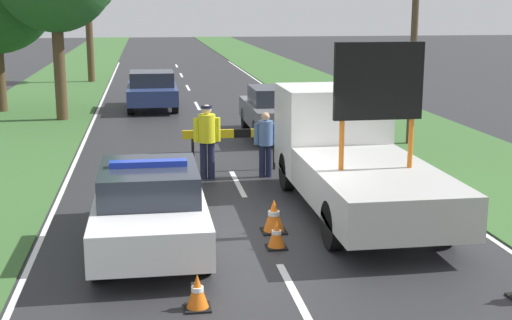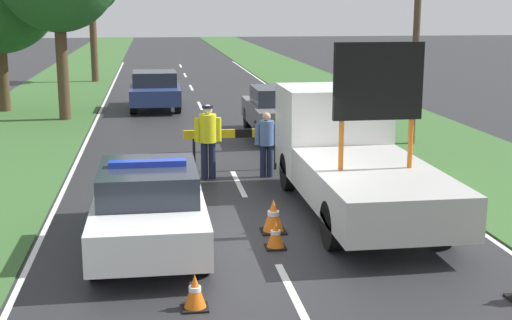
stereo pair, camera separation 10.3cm
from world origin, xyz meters
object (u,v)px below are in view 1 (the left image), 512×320
traffic_cone_behind_barrier (179,171)px  pedestrian_civilian (265,139)px  police_officer (207,135)px  utility_pole (415,16)px  traffic_cone_near_truck (274,216)px  work_truck (350,154)px  queued_car_suv_grey (277,110)px  road_barrier (234,137)px  police_car (150,205)px  traffic_cone_lane_edge (197,292)px  traffic_cone_near_police (276,234)px  queued_car_hatch_blue (152,90)px

traffic_cone_behind_barrier → pedestrian_civilian: bearing=4.4°
police_officer → utility_pole: bearing=-133.2°
traffic_cone_near_truck → work_truck: bearing=38.6°
queued_car_suv_grey → utility_pole: size_ratio=0.57×
road_barrier → traffic_cone_behind_barrier: (-1.41, -0.94, -0.60)m
police_car → traffic_cone_lane_edge: bearing=-75.4°
traffic_cone_near_truck → traffic_cone_lane_edge: (-1.62, -3.17, -0.06)m
traffic_cone_near_police → queued_car_hatch_blue: size_ratio=0.12×
road_barrier → queued_car_suv_grey: bearing=73.6°
traffic_cone_lane_edge → traffic_cone_near_police: bearing=56.6°
traffic_cone_behind_barrier → utility_pole: 8.62m
pedestrian_civilian → traffic_cone_behind_barrier: (-2.08, -0.16, -0.66)m
queued_car_suv_grey → queued_car_hatch_blue: size_ratio=0.99×
pedestrian_civilian → road_barrier: bearing=146.3°
traffic_cone_near_police → utility_pole: (5.58, 8.55, 3.51)m
traffic_cone_lane_edge → police_officer: bearing=84.1°
work_truck → queued_car_hatch_blue: (-3.85, 14.72, -0.33)m
queued_car_hatch_blue → road_barrier: bearing=99.7°
traffic_cone_near_police → queued_car_hatch_blue: 17.17m
queued_car_suv_grey → queued_car_hatch_blue: 7.56m
police_car → queued_car_hatch_blue: 16.67m
work_truck → utility_pole: bearing=-116.5°
road_barrier → utility_pole: bearing=31.6°
work_truck → traffic_cone_near_police: bearing=54.2°
traffic_cone_behind_barrier → road_barrier: bearing=33.6°
queued_car_suv_grey → queued_car_hatch_blue: (-3.83, 6.51, -0.03)m
police_car → utility_pole: 11.62m
traffic_cone_behind_barrier → traffic_cone_lane_edge: size_ratio=1.07×
police_car → traffic_cone_behind_barrier: size_ratio=8.57×
pedestrian_civilian → utility_pole: 6.64m
police_officer → queued_car_hatch_blue: bearing=-66.0°
work_truck → queued_car_suv_grey: (-0.02, 8.21, -0.29)m
work_truck → road_barrier: (-1.95, 3.55, -0.24)m
pedestrian_civilian → traffic_cone_behind_barrier: pedestrian_civilian is taller
traffic_cone_near_truck → traffic_cone_behind_barrier: bearing=110.7°
traffic_cone_near_police → queued_car_hatch_blue: queued_car_hatch_blue is taller
pedestrian_civilian → queued_car_suv_grey: pedestrian_civilian is taller
work_truck → traffic_cone_lane_edge: size_ratio=12.60×
traffic_cone_near_police → traffic_cone_lane_edge: traffic_cone_lane_edge is taller
work_truck → traffic_cone_near_police: size_ratio=12.92×
traffic_cone_near_truck → utility_pole: bearing=54.5°
police_officer → traffic_cone_near_truck: police_officer is taller
road_barrier → queued_car_hatch_blue: queued_car_hatch_blue is taller
road_barrier → police_car: bearing=-104.9°
road_barrier → traffic_cone_near_truck: bearing=-82.5°
traffic_cone_near_truck → queued_car_hatch_blue: bearing=97.1°
road_barrier → traffic_cone_near_truck: road_barrier is taller
work_truck → traffic_cone_lane_edge: work_truck is taller
traffic_cone_lane_edge → road_barrier: bearing=79.6°
police_car → traffic_cone_near_police: size_ratio=9.36×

